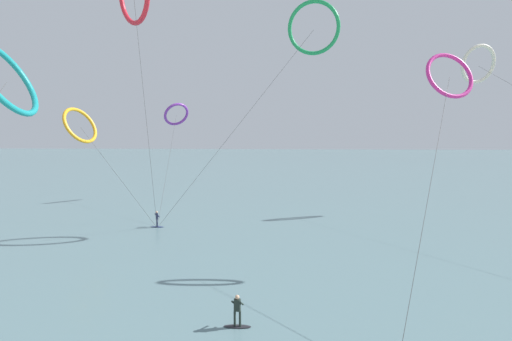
% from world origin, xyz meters
% --- Properties ---
extents(sea_water, '(400.00, 200.00, 0.08)m').
position_xyz_m(sea_water, '(0.00, 108.30, 0.04)').
color(sea_water, slate).
rests_on(sea_water, ground).
extents(surfer_charcoal, '(1.40, 0.62, 1.70)m').
position_xyz_m(surfer_charcoal, '(-0.59, 16.58, 0.82)').
color(surfer_charcoal, black).
rests_on(surfer_charcoal, ground).
extents(surfer_navy, '(1.40, 0.69, 1.70)m').
position_xyz_m(surfer_navy, '(-10.99, 35.86, 0.82)').
color(surfer_navy, navy).
rests_on(surfer_navy, ground).
extents(kite_teal, '(3.49, 15.65, 16.07)m').
position_xyz_m(kite_teal, '(-16.79, 23.17, 13.48)').
color(kite_teal, teal).
rests_on(kite_teal, ground).
extents(kite_ivory, '(4.95, 38.01, 20.52)m').
position_xyz_m(kite_ivory, '(25.93, 46.36, 18.14)').
color(kite_ivory, silver).
rests_on(kite_ivory, ground).
extents(kite_magenta, '(9.79, 15.44, 15.74)m').
position_xyz_m(kite_magenta, '(13.73, 26.55, 13.96)').
color(kite_magenta, '#CC288E').
rests_on(kite_magenta, ground).
extents(kite_violet, '(4.59, 19.32, 14.18)m').
position_xyz_m(kite_violet, '(-13.33, 53.01, 12.48)').
color(kite_violet, purple).
rests_on(kite_violet, ground).
extents(kite_emerald, '(18.69, 2.49, 22.79)m').
position_xyz_m(kite_emerald, '(4.98, 36.97, 20.19)').
color(kite_emerald, '#199351').
rests_on(kite_emerald, ground).
extents(kite_amber, '(12.31, 7.82, 12.86)m').
position_xyz_m(kite_amber, '(-21.50, 41.10, 10.69)').
color(kite_amber, orange).
rests_on(kite_amber, ground).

